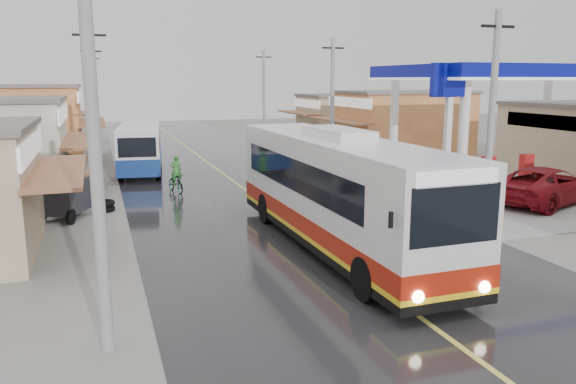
% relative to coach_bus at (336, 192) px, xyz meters
% --- Properties ---
extents(ground, '(120.00, 120.00, 0.00)m').
position_rel_coach_bus_xyz_m(ground, '(-0.35, 0.90, -1.91)').
color(ground, slate).
rests_on(ground, ground).
extents(road, '(12.00, 90.00, 0.02)m').
position_rel_coach_bus_xyz_m(road, '(-0.35, 15.90, -1.90)').
color(road, black).
rests_on(road, ground).
extents(centre_line, '(0.15, 90.00, 0.01)m').
position_rel_coach_bus_xyz_m(centre_line, '(-0.35, 15.90, -1.89)').
color(centre_line, '#D8CC4C').
rests_on(centre_line, road).
extents(shopfronts_right, '(11.00, 44.00, 4.80)m').
position_rel_coach_bus_xyz_m(shopfronts_right, '(14.65, 12.90, -1.91)').
color(shopfronts_right, beige).
rests_on(shopfronts_right, ground).
extents(utility_poles_left, '(1.60, 50.00, 8.00)m').
position_rel_coach_bus_xyz_m(utility_poles_left, '(-7.35, 16.90, -1.91)').
color(utility_poles_left, gray).
rests_on(utility_poles_left, ground).
extents(utility_poles_right, '(1.60, 36.00, 8.00)m').
position_rel_coach_bus_xyz_m(utility_poles_right, '(6.65, 15.90, -1.91)').
color(utility_poles_right, gray).
rests_on(utility_poles_right, ground).
extents(coach_bus, '(3.02, 12.77, 3.97)m').
position_rel_coach_bus_xyz_m(coach_bus, '(0.00, 0.00, 0.00)').
color(coach_bus, silver).
rests_on(coach_bus, road).
extents(second_bus, '(3.27, 8.75, 2.83)m').
position_rel_coach_bus_xyz_m(second_bus, '(-4.87, 18.04, -0.39)').
color(second_bus, silver).
rests_on(second_bus, road).
extents(jeepney, '(6.64, 4.74, 1.68)m').
position_rel_coach_bus_xyz_m(jeepney, '(11.69, 3.22, -1.08)').
color(jeepney, maroon).
rests_on(jeepney, ground).
extents(cyclist, '(1.01, 1.86, 1.91)m').
position_rel_coach_bus_xyz_m(cyclist, '(-3.74, 11.17, -1.29)').
color(cyclist, black).
rests_on(cyclist, ground).
extents(tricycle_near, '(2.21, 2.66, 1.74)m').
position_rel_coach_bus_xyz_m(tricycle_near, '(-8.65, 7.17, -0.92)').
color(tricycle_near, '#26262D').
rests_on(tricycle_near, ground).
extents(tricycle_far, '(2.44, 2.70, 1.89)m').
position_rel_coach_bus_xyz_m(tricycle_far, '(-9.37, 12.97, -0.84)').
color(tricycle_far, '#26262D').
rests_on(tricycle_far, ground).
extents(tyre_stack, '(0.92, 0.92, 0.47)m').
position_rel_coach_bus_xyz_m(tyre_stack, '(-7.21, 8.04, -1.68)').
color(tyre_stack, black).
rests_on(tyre_stack, ground).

